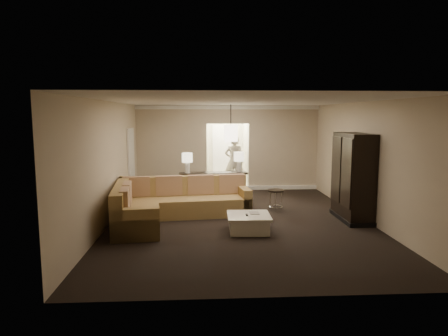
{
  "coord_description": "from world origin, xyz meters",
  "views": [
    {
      "loc": [
        -0.9,
        -9.15,
        2.49
      ],
      "look_at": [
        -0.29,
        1.2,
        1.11
      ],
      "focal_mm": 32.0,
      "sensor_mm": 36.0,
      "label": 1
    }
  ],
  "objects": [
    {
      "name": "side_door",
      "position": [
        -2.97,
        2.8,
        1.05
      ],
      "size": [
        0.05,
        0.9,
        2.1
      ],
      "primitive_type": "cube",
      "color": "white",
      "rests_on": "ground"
    },
    {
      "name": "ground",
      "position": [
        0.0,
        0.0,
        0.0
      ],
      "size": [
        8.0,
        8.0,
        0.0
      ],
      "primitive_type": "plane",
      "color": "black",
      "rests_on": "ground"
    },
    {
      "name": "table_lamp_right",
      "position": [
        0.25,
        2.76,
        1.18
      ],
      "size": [
        0.31,
        0.31,
        0.6
      ],
      "color": "silver",
      "rests_on": "console_table"
    },
    {
      "name": "wall_left",
      "position": [
        -3.0,
        0.0,
        1.4
      ],
      "size": [
        0.04,
        8.0,
        2.8
      ],
      "primitive_type": "cube",
      "color": "#BEAC90",
      "rests_on": "ground"
    },
    {
      "name": "wall_right",
      "position": [
        3.0,
        0.0,
        1.4
      ],
      "size": [
        0.04,
        8.0,
        2.8
      ],
      "primitive_type": "cube",
      "color": "#BEAC90",
      "rests_on": "ground"
    },
    {
      "name": "person",
      "position": [
        0.25,
        4.38,
        1.0
      ],
      "size": [
        0.81,
        0.63,
        2.0
      ],
      "primitive_type": "imported",
      "rotation": [
        0.0,
        0.0,
        2.93
      ],
      "color": "beige",
      "rests_on": "ground"
    },
    {
      "name": "foyer",
      "position": [
        0.0,
        5.34,
        1.3
      ],
      "size": [
        1.44,
        2.02,
        2.8
      ],
      "color": "white",
      "rests_on": "ground"
    },
    {
      "name": "table_lamp_left",
      "position": [
        -1.3,
        2.57,
        1.18
      ],
      "size": [
        0.31,
        0.31,
        0.6
      ],
      "color": "silver",
      "rests_on": "console_table"
    },
    {
      "name": "wall_front",
      "position": [
        0.0,
        -4.0,
        1.4
      ],
      "size": [
        6.0,
        0.04,
        2.8
      ],
      "primitive_type": "cube",
      "color": "#BEAC90",
      "rests_on": "ground"
    },
    {
      "name": "coffee_table",
      "position": [
        0.12,
        -0.85,
        0.19
      ],
      "size": [
        0.94,
        0.94,
        0.38
      ],
      "rotation": [
        0.0,
        0.0,
        -0.03
      ],
      "color": "white",
      "rests_on": "ground"
    },
    {
      "name": "baseboard",
      "position": [
        0.0,
        3.95,
        0.06
      ],
      "size": [
        6.0,
        0.1,
        0.12
      ],
      "primitive_type": "cube",
      "color": "white",
      "rests_on": "ground"
    },
    {
      "name": "drink_table",
      "position": [
        1.06,
        1.01,
        0.39
      ],
      "size": [
        0.44,
        0.44,
        0.55
      ],
      "rotation": [
        0.0,
        0.0,
        0.29
      ],
      "color": "black",
      "rests_on": "ground"
    },
    {
      "name": "wall_back",
      "position": [
        0.0,
        4.0,
        1.4
      ],
      "size": [
        6.0,
        0.04,
        2.8
      ],
      "primitive_type": "cube",
      "color": "#BEAC90",
      "rests_on": "ground"
    },
    {
      "name": "pendant_light",
      "position": [
        0.0,
        2.7,
        1.95
      ],
      "size": [
        0.38,
        0.38,
        1.09
      ],
      "color": "black",
      "rests_on": "ceiling"
    },
    {
      "name": "crown_molding",
      "position": [
        0.0,
        3.95,
        2.73
      ],
      "size": [
        6.0,
        0.1,
        0.12
      ],
      "primitive_type": "cube",
      "color": "white",
      "rests_on": "wall_back"
    },
    {
      "name": "sectional_sofa",
      "position": [
        -1.64,
        0.21,
        0.38
      ],
      "size": [
        3.32,
        2.82,
        0.97
      ],
      "rotation": [
        0.0,
        0.0,
        0.11
      ],
      "color": "brown",
      "rests_on": "ground"
    },
    {
      "name": "console_table",
      "position": [
        -0.52,
        2.67,
        0.47
      ],
      "size": [
        2.06,
        0.71,
        0.78
      ],
      "rotation": [
        0.0,
        0.0,
        0.12
      ],
      "color": "black",
      "rests_on": "ground"
    },
    {
      "name": "ceiling",
      "position": [
        0.0,
        0.0,
        2.8
      ],
      "size": [
        6.0,
        8.0,
        0.02
      ],
      "primitive_type": "cube",
      "color": "silver",
      "rests_on": "wall_back"
    },
    {
      "name": "armoire",
      "position": [
        2.69,
        -0.03,
        0.99
      ],
      "size": [
        0.62,
        1.44,
        2.07
      ],
      "color": "black",
      "rests_on": "ground"
    }
  ]
}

